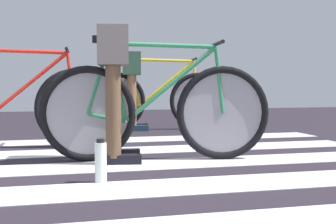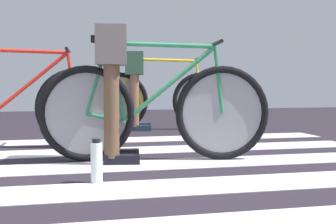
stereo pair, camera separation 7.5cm
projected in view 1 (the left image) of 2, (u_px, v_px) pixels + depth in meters
ground at (88, 173)px, 3.19m from camera, size 18.00×14.00×0.02m
crosswalk_markings at (90, 178)px, 2.95m from camera, size 5.45×4.25×0.00m
bicycle_1_of_3 at (156, 110)px, 3.60m from camera, size 1.72×0.53×0.93m
cyclist_1_of_3 at (114, 75)px, 3.55m from camera, size 0.37×0.44×1.00m
bicycle_2_of_3 at (16, 106)px, 4.26m from camera, size 1.74×0.52×0.93m
bicycle_3_of_3 at (157, 99)px, 5.99m from camera, size 1.72×0.55×0.93m
cyclist_3_of_3 at (132, 80)px, 5.96m from camera, size 0.37×0.44×0.97m
water_bottle at (101, 162)px, 2.81m from camera, size 0.07×0.07×0.26m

